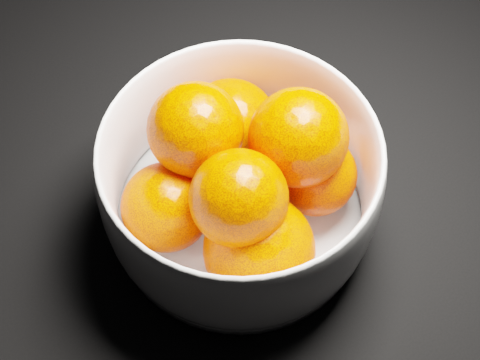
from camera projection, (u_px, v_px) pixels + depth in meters
ground at (268, 95)px, 0.70m from camera, size 3.00×3.00×0.00m
bowl at (240, 184)px, 0.57m from camera, size 0.24×0.24×0.12m
orange_pile at (243, 176)px, 0.56m from camera, size 0.20×0.20×0.14m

